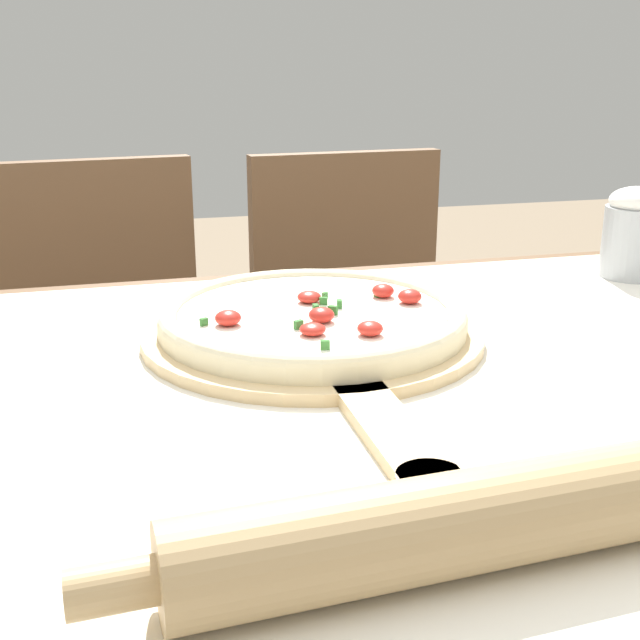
# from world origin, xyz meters

# --- Properties ---
(dining_table) EXTENTS (1.28, 0.86, 0.77)m
(dining_table) POSITION_xyz_m (0.00, 0.00, 0.65)
(dining_table) COLOR brown
(dining_table) RESTS_ON ground_plane
(towel_cloth) EXTENTS (1.20, 0.78, 0.00)m
(towel_cloth) POSITION_xyz_m (0.00, 0.00, 0.77)
(towel_cloth) COLOR white
(towel_cloth) RESTS_ON dining_table
(pizza_peel) EXTENTS (0.36, 0.53, 0.01)m
(pizza_peel) POSITION_xyz_m (-0.02, 0.11, 0.78)
(pizza_peel) COLOR #D6B784
(pizza_peel) RESTS_ON towel_cloth
(pizza) EXTENTS (0.32, 0.32, 0.03)m
(pizza) POSITION_xyz_m (-0.02, 0.13, 0.80)
(pizza) COLOR beige
(pizza) RESTS_ON pizza_peel
(rolling_pin) EXTENTS (0.41, 0.08, 0.06)m
(rolling_pin) POSITION_xyz_m (-0.04, -0.28, 0.80)
(rolling_pin) COLOR tan
(rolling_pin) RESTS_ON towel_cloth
(chair_left) EXTENTS (0.44, 0.44, 0.89)m
(chair_left) POSITION_xyz_m (-0.24, 0.75, 0.51)
(chair_left) COLOR brown
(chair_left) RESTS_ON ground_plane
(chair_right) EXTENTS (0.43, 0.43, 0.89)m
(chair_right) POSITION_xyz_m (0.24, 0.75, 0.51)
(chair_right) COLOR brown
(chair_right) RESTS_ON ground_plane
(flour_cup) EXTENTS (0.08, 0.08, 0.12)m
(flour_cup) POSITION_xyz_m (0.46, 0.27, 0.83)
(flour_cup) COLOR #B2B7BC
(flour_cup) RESTS_ON towel_cloth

